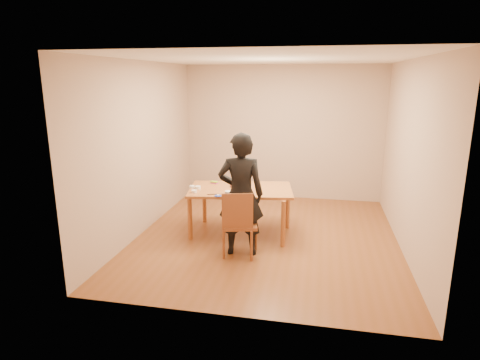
% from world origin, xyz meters
% --- Properties ---
extents(room_shell, '(4.00, 4.50, 2.70)m').
position_xyz_m(room_shell, '(0.00, 0.34, 1.35)').
color(room_shell, brown).
rests_on(room_shell, ground).
extents(dining_table, '(1.72, 1.18, 0.04)m').
position_xyz_m(dining_table, '(-0.43, 0.05, 0.73)').
color(dining_table, brown).
rests_on(dining_table, floor).
extents(dining_chair, '(0.54, 0.54, 0.04)m').
position_xyz_m(dining_chair, '(-0.28, -0.72, 0.45)').
color(dining_chair, brown).
rests_on(dining_chair, floor).
extents(cake_plate, '(0.29, 0.29, 0.02)m').
position_xyz_m(cake_plate, '(-0.48, 0.16, 0.76)').
color(cake_plate, '#AB0B2D').
rests_on(cake_plate, dining_table).
extents(cake, '(0.24, 0.24, 0.08)m').
position_xyz_m(cake, '(-0.48, 0.16, 0.81)').
color(cake, white).
rests_on(cake, cake_plate).
extents(frosting_dome, '(0.23, 0.23, 0.03)m').
position_xyz_m(frosting_dome, '(-0.48, 0.16, 0.86)').
color(frosting_dome, white).
rests_on(frosting_dome, cake).
extents(frosting_tub, '(0.09, 0.09, 0.08)m').
position_xyz_m(frosting_tub, '(-0.53, -0.40, 0.79)').
color(frosting_tub, white).
rests_on(frosting_tub, dining_table).
extents(frosting_lid, '(0.10, 0.10, 0.01)m').
position_xyz_m(frosting_lid, '(-0.68, -0.42, 0.75)').
color(frosting_lid, '#1B34B5').
rests_on(frosting_lid, dining_table).
extents(frosting_dollop, '(0.04, 0.04, 0.02)m').
position_xyz_m(frosting_dollop, '(-0.68, -0.42, 0.77)').
color(frosting_dollop, white).
rests_on(frosting_dollop, frosting_lid).
extents(ramekin_green, '(0.08, 0.08, 0.04)m').
position_xyz_m(ramekin_green, '(-1.08, -0.31, 0.77)').
color(ramekin_green, white).
rests_on(ramekin_green, dining_table).
extents(ramekin_yellow, '(0.09, 0.09, 0.04)m').
position_xyz_m(ramekin_yellow, '(-1.09, -0.09, 0.77)').
color(ramekin_yellow, white).
rests_on(ramekin_yellow, dining_table).
extents(ramekin_multi, '(0.08, 0.08, 0.04)m').
position_xyz_m(ramekin_multi, '(-1.19, -0.07, 0.77)').
color(ramekin_multi, white).
rests_on(ramekin_multi, dining_table).
extents(candy_box_pink, '(0.13, 0.08, 0.02)m').
position_xyz_m(candy_box_pink, '(-0.91, 0.27, 0.76)').
color(candy_box_pink, '#D53270').
rests_on(candy_box_pink, dining_table).
extents(candy_box_green, '(0.13, 0.09, 0.02)m').
position_xyz_m(candy_box_green, '(-0.92, 0.28, 0.78)').
color(candy_box_green, green).
rests_on(candy_box_green, candy_box_pink).
extents(spatula, '(0.14, 0.06, 0.01)m').
position_xyz_m(spatula, '(-0.78, -0.36, 0.75)').
color(spatula, black).
rests_on(spatula, dining_table).
extents(person, '(0.69, 0.50, 1.74)m').
position_xyz_m(person, '(-0.28, -0.68, 0.87)').
color(person, black).
rests_on(person, floor).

